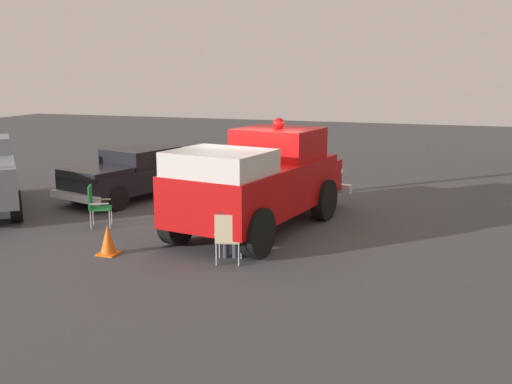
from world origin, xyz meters
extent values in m
plane|color=#424244|center=(0.00, 0.00, 0.00)|extent=(60.00, 60.00, 0.00)
cylinder|color=black|center=(-0.32, 1.88, 0.52)|extent=(0.50, 1.08, 1.04)
cylinder|color=black|center=(1.65, 1.52, 0.52)|extent=(0.50, 1.08, 1.04)
cylinder|color=black|center=(-0.95, -1.57, 0.52)|extent=(0.50, 1.08, 1.04)
cylinder|color=black|center=(1.02, -1.93, 0.52)|extent=(0.50, 1.08, 1.04)
cube|color=#B70C0C|center=(0.35, -0.02, 1.05)|extent=(2.95, 5.20, 1.10)
cube|color=#B70C0C|center=(0.87, 2.78, 0.92)|extent=(1.89, 1.20, 0.84)
cube|color=#B70C0C|center=(0.56, 1.11, 1.95)|extent=(2.18, 2.01, 0.76)
cube|color=silver|center=(0.07, -1.55, 1.80)|extent=(2.23, 2.03, 0.60)
cube|color=silver|center=(0.95, 3.22, 0.92)|extent=(1.44, 0.38, 0.64)
cube|color=silver|center=(0.97, 3.32, 0.50)|extent=(2.24, 0.60, 0.24)
sphere|color=white|center=(0.18, 3.36, 1.00)|extent=(0.30, 0.30, 0.26)
sphere|color=white|center=(1.71, 3.08, 1.00)|extent=(0.30, 0.30, 0.26)
sphere|color=red|center=(0.56, 1.11, 2.45)|extent=(0.33, 0.33, 0.28)
cylinder|color=black|center=(-3.86, 0.70, 0.34)|extent=(0.44, 0.73, 0.68)
cylinder|color=black|center=(-5.44, 1.15, 0.34)|extent=(0.44, 0.73, 0.68)
cylinder|color=black|center=(-3.06, 3.49, 0.34)|extent=(0.44, 0.73, 0.68)
cylinder|color=black|center=(-4.64, 3.94, 0.34)|extent=(0.44, 0.73, 0.68)
cube|color=black|center=(-4.25, 2.32, 0.62)|extent=(2.89, 4.53, 0.64)
cube|color=black|center=(-4.65, 0.93, 0.98)|extent=(1.96, 1.80, 0.20)
cube|color=black|center=(-4.17, 2.61, 1.18)|extent=(2.02, 2.26, 0.56)
cube|color=silver|center=(-4.85, 0.22, 0.40)|extent=(1.87, 0.68, 0.20)
cylinder|color=black|center=(-7.71, 1.13, 0.40)|extent=(0.75, 0.78, 0.80)
cylinder|color=black|center=(-5.61, -1.15, 0.40)|extent=(0.75, 0.78, 0.80)
cylinder|color=#B7BABF|center=(0.31, -2.20, 0.22)|extent=(0.03, 0.03, 0.44)
cylinder|color=#B7BABF|center=(0.73, -2.09, 0.22)|extent=(0.03, 0.03, 0.44)
cylinder|color=#B7BABF|center=(0.41, -2.63, 0.22)|extent=(0.03, 0.03, 0.44)
cylinder|color=#B7BABF|center=(0.84, -2.52, 0.22)|extent=(0.03, 0.03, 0.44)
cube|color=beige|center=(0.57, -2.36, 0.46)|extent=(0.58, 0.58, 0.04)
cube|color=beige|center=(0.63, -2.59, 0.74)|extent=(0.48, 0.15, 0.56)
cube|color=#B7BABF|center=(0.34, -2.42, 0.62)|extent=(0.14, 0.44, 0.03)
cube|color=#B7BABF|center=(0.81, -2.30, 0.62)|extent=(0.14, 0.44, 0.03)
cylinder|color=#B7BABF|center=(-3.24, -0.56, 0.22)|extent=(0.04, 0.04, 0.44)
cylinder|color=#B7BABF|center=(-3.04, -0.95, 0.22)|extent=(0.04, 0.04, 0.44)
cylinder|color=#B7BABF|center=(-3.63, -0.75, 0.22)|extent=(0.04, 0.04, 0.44)
cylinder|color=#B7BABF|center=(-3.43, -1.15, 0.22)|extent=(0.04, 0.04, 0.44)
cube|color=#1E7F38|center=(-3.34, -0.85, 0.46)|extent=(0.64, 0.64, 0.04)
cube|color=#1E7F38|center=(-3.55, -0.96, 0.74)|extent=(0.25, 0.45, 0.56)
cube|color=#B7BABF|center=(-3.45, -0.64, 0.62)|extent=(0.41, 0.23, 0.03)
cube|color=#B7BABF|center=(-3.23, -1.07, 0.62)|extent=(0.41, 0.23, 0.03)
cylinder|color=#383842|center=(0.41, -2.12, 0.23)|extent=(0.16, 0.16, 0.45)
cylinder|color=#383842|center=(0.60, -2.07, 0.23)|extent=(0.16, 0.16, 0.45)
cube|color=#383842|center=(0.45, -2.28, 0.51)|extent=(0.25, 0.46, 0.13)
cube|color=#383842|center=(0.64, -2.23, 0.51)|extent=(0.25, 0.46, 0.13)
cube|color=maroon|center=(0.59, -2.45, 0.81)|extent=(0.44, 0.31, 0.54)
sphere|color=beige|center=(0.59, -2.43, 1.18)|extent=(0.27, 0.27, 0.22)
cube|color=orange|center=(-1.96, -2.71, 0.02)|extent=(0.40, 0.40, 0.04)
cone|color=orange|center=(-1.96, -2.71, 0.33)|extent=(0.32, 0.32, 0.60)
camera|label=1|loc=(4.59, -12.61, 3.73)|focal=40.78mm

